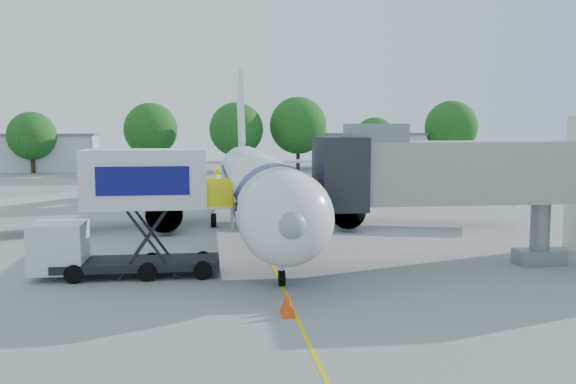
{
  "coord_description": "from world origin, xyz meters",
  "views": [
    {
      "loc": [
        -2.97,
        -34.98,
        6.55
      ],
      "look_at": [
        1.04,
        -3.35,
        3.2
      ],
      "focal_mm": 40.0,
      "sensor_mm": 36.0,
      "label": 1
    }
  ],
  "objects": [
    {
      "name": "catering_hiloader",
      "position": [
        -6.27,
        -7.0,
        2.76
      ],
      "size": [
        8.5,
        2.44,
        5.5
      ],
      "color": "black",
      "rests_on": "ground"
    },
    {
      "name": "tree_b",
      "position": [
        -26.49,
        55.77,
        5.05
      ],
      "size": [
        6.53,
        6.53,
        8.33
      ],
      "color": "#382314",
      "rests_on": "ground"
    },
    {
      "name": "ground_tug",
      "position": [
        3.23,
        -15.68,
        0.72
      ],
      "size": [
        3.79,
        2.66,
        1.37
      ],
      "rotation": [
        0.0,
        0.0,
        -0.28
      ],
      "color": "silver",
      "rests_on": "ground"
    },
    {
      "name": "ground",
      "position": [
        0.0,
        0.0,
        0.0
      ],
      "size": [
        160.0,
        160.0,
        0.0
      ],
      "primitive_type": "plane",
      "color": "gray",
      "rests_on": "ground"
    },
    {
      "name": "aircraft",
      "position": [
        0.0,
        4.12,
        2.95
      ],
      "size": [
        34.17,
        37.73,
        11.35
      ],
      "color": "silver",
      "rests_on": "ground"
    },
    {
      "name": "safety_cone_a",
      "position": [
        -0.27,
        -13.79,
        0.38
      ],
      "size": [
        0.49,
        0.49,
        0.79
      ],
      "color": "#F6400C",
      "rests_on": "ground"
    },
    {
      "name": "outbuilding_left",
      "position": [
        -28.0,
        60.0,
        2.66
      ],
      "size": [
        18.4,
        8.4,
        5.3
      ],
      "color": "silver",
      "rests_on": "ground"
    },
    {
      "name": "safety_cone_b",
      "position": [
        -0.24,
        -13.18,
        0.37
      ],
      "size": [
        0.49,
        0.49,
        0.77
      ],
      "color": "#F6400C",
      "rests_on": "ground"
    },
    {
      "name": "tree_c",
      "position": [
        -10.82,
        57.55,
        5.85
      ],
      "size": [
        7.56,
        7.56,
        9.64
      ],
      "color": "#382314",
      "rests_on": "ground"
    },
    {
      "name": "taxiway_strip",
      "position": [
        0.0,
        42.0,
        0.0
      ],
      "size": [
        120.0,
        10.0,
        0.01
      ],
      "primitive_type": "cube",
      "color": "#59595B",
      "rests_on": "ground"
    },
    {
      "name": "jet_bridge",
      "position": [
        7.99,
        -7.0,
        4.34
      ],
      "size": [
        13.9,
        3.2,
        6.6
      ],
      "color": "#ADA494",
      "rests_on": "ground"
    },
    {
      "name": "tree_d",
      "position": [
        1.21,
        56.24,
        5.9
      ],
      "size": [
        7.63,
        7.63,
        9.73
      ],
      "color": "#382314",
      "rests_on": "ground"
    },
    {
      "name": "guidance_line",
      "position": [
        0.0,
        0.0,
        0.01
      ],
      "size": [
        0.15,
        70.0,
        0.01
      ],
      "primitive_type": "cube",
      "color": "yellow",
      "rests_on": "ground"
    },
    {
      "name": "tree_e",
      "position": [
        10.28,
        57.95,
        6.44
      ],
      "size": [
        8.32,
        8.32,
        10.61
      ],
      "color": "#382314",
      "rests_on": "ground"
    },
    {
      "name": "outbuilding_right",
      "position": [
        22.0,
        62.0,
        2.66
      ],
      "size": [
        16.4,
        7.4,
        5.3
      ],
      "color": "silver",
      "rests_on": "ground"
    },
    {
      "name": "tree_f",
      "position": [
        21.74,
        57.82,
        4.65
      ],
      "size": [
        6.01,
        6.01,
        7.67
      ],
      "color": "#382314",
      "rests_on": "ground"
    },
    {
      "name": "tree_g",
      "position": [
        34.0,
        59.07,
        6.19
      ],
      "size": [
        8.0,
        8.0,
        10.2
      ],
      "color": "#382314",
      "rests_on": "ground"
    }
  ]
}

